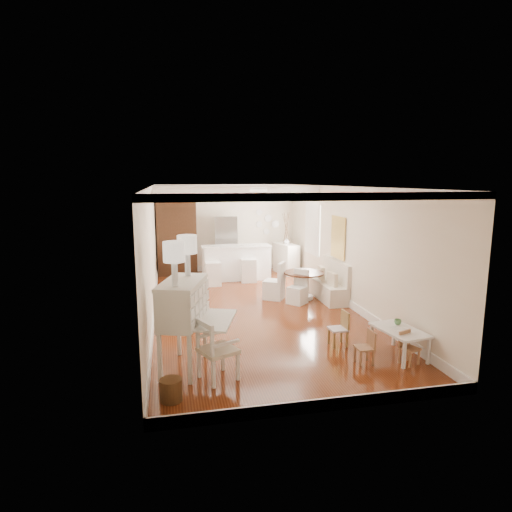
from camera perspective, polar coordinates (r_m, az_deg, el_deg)
name	(u,v)px	position (r m, az deg, el deg)	size (l,w,h in m)	color
room	(253,222)	(9.84, -0.46, 4.49)	(9.00, 9.04, 2.82)	brown
secretary_bureau	(183,325)	(6.83, -9.67, -9.08)	(1.12, 1.14, 1.43)	silver
gustavian_armchair	(218,349)	(6.51, -5.10, -12.25)	(0.54, 0.54, 0.94)	silver
wicker_basket	(171,390)	(6.15, -11.26, -17.11)	(0.30, 0.30, 0.30)	#56361B
kids_table	(399,343)	(7.74, 18.51, -10.91)	(0.57, 0.96, 0.48)	white
kids_chair_a	(364,347)	(7.27, 14.24, -11.70)	(0.27, 0.27, 0.57)	#956643
kids_chair_b	(338,328)	(7.91, 10.89, -9.46)	(0.31, 0.31, 0.64)	#9A7A46
kids_chair_c	(410,348)	(7.47, 19.81, -11.47)	(0.26, 0.26, 0.55)	#B47B52
banquette	(328,280)	(10.80, 9.58, -3.17)	(0.52, 1.60, 0.98)	silver
dining_table	(304,286)	(10.77, 6.39, -3.93)	(1.01, 1.01, 0.69)	#492717
slip_chair_near	(297,287)	(10.34, 5.54, -4.12)	(0.39, 0.41, 0.82)	white
slip_chair_far	(274,281)	(10.69, 2.40, -3.29)	(0.44, 0.46, 0.94)	white
breakfast_counter	(236,262)	(12.77, -2.65, -0.87)	(2.05, 0.65, 1.03)	white
bar_stool_left	(213,267)	(12.09, -5.76, -1.45)	(0.43, 0.43, 1.06)	white
bar_stool_right	(248,264)	(12.46, -1.05, -1.01)	(0.43, 0.43, 1.08)	white
pantry_cabinet	(177,238)	(13.58, -10.52, 2.35)	(1.20, 0.60, 2.30)	#381E11
fridge	(237,244)	(13.76, -2.55, 1.55)	(0.75, 0.65, 1.80)	silver
sideboard	(286,258)	(13.67, 4.02, -0.33)	(0.44, 0.99, 0.95)	white
pencil_cup	(398,322)	(7.86, 18.37, -8.35)	(0.12, 0.12, 0.09)	#58985B
branch_vase	(287,241)	(13.55, 4.10, 2.00)	(0.18, 0.18, 0.19)	white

